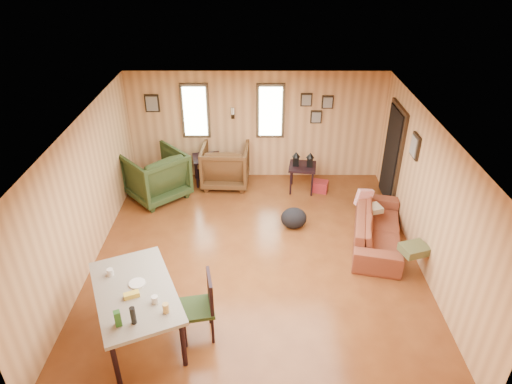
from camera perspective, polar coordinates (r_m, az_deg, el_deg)
room at (r=7.53m, az=1.29°, el=0.54°), size 5.54×6.04×2.44m
sofa at (r=8.36m, az=15.08°, el=-3.82°), size 1.02×2.11×0.79m
recliner_brown at (r=9.92m, az=-3.84°, el=3.62°), size 1.03×0.97×1.01m
recliner_green at (r=9.60m, az=-12.44°, el=2.31°), size 1.48×1.47×1.11m
end_table at (r=10.07m, az=-6.14°, el=3.38°), size 0.68×0.64×0.75m
side_table at (r=9.66m, az=5.86°, el=3.43°), size 0.63×0.63×0.90m
cooler at (r=9.88m, az=7.96°, el=0.72°), size 0.39×0.33×0.24m
backpack at (r=8.59m, az=4.74°, el=-3.27°), size 0.58×0.51×0.42m
sofa_pillows at (r=8.19m, az=16.32°, el=-3.91°), size 0.96×1.80×0.37m
dining_table at (r=6.31m, az=-14.84°, el=-12.38°), size 1.56×1.90×1.08m
dining_chair at (r=6.33m, az=-6.75°, el=-13.65°), size 0.54×0.54×1.01m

